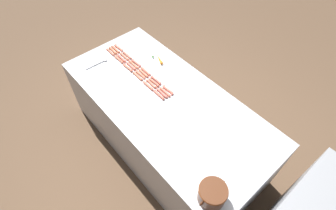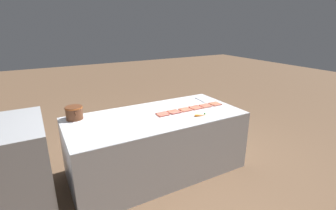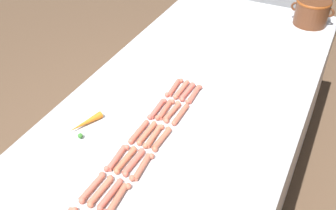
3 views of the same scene
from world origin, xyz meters
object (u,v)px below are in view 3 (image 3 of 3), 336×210
at_px(hot_dog_3, 139,132).
at_px(hot_dog_8, 125,160).
at_px(hot_dog_11, 181,90).
at_px(bean_pot, 312,11).
at_px(hot_dog_5, 174,88).
at_px(hot_dog_13, 110,194).
at_px(hot_dog_10, 165,110).
at_px(hot_dog_16, 172,112).
at_px(hot_dog_7, 101,191).
at_px(hot_dog_21, 162,139).
at_px(hot_dog_9, 147,133).
at_px(hot_dog_22, 180,114).
at_px(hot_dog_15, 154,136).
at_px(hot_dog_14, 134,162).
at_px(hot_dog_17, 187,92).
at_px(hot_dog_1, 92,187).
at_px(hot_dog_4, 157,109).
at_px(back_cabinet, 268,11).
at_px(hot_dog_20, 142,167).
at_px(hot_dog_19, 117,199).
at_px(carrot, 85,124).
at_px(hot_dog_2, 117,158).
at_px(hot_dog_23, 194,94).

height_order(hot_dog_3, hot_dog_8, same).
distance_m(hot_dog_11, bean_pot, 1.12).
height_order(hot_dog_5, hot_dog_13, same).
distance_m(hot_dog_10, hot_dog_16, 0.04).
relative_size(hot_dog_7, hot_dog_21, 1.00).
xyz_separation_m(hot_dog_9, hot_dog_22, (0.08, 0.18, 0.00)).
bearing_deg(hot_dog_15, hot_dog_5, 101.67).
bearing_deg(hot_dog_10, hot_dog_8, -89.93).
bearing_deg(hot_dog_14, hot_dog_17, 90.05).
distance_m(hot_dog_1, bean_pot, 1.80).
bearing_deg(hot_dog_4, back_cabinet, 88.57).
xyz_separation_m(hot_dog_15, hot_dog_20, (0.04, -0.18, 0.00)).
bearing_deg(hot_dog_7, hot_dog_19, -3.65).
distance_m(hot_dog_11, hot_dog_16, 0.18).
bearing_deg(hot_dog_21, hot_dog_5, 107.39).
relative_size(hot_dog_14, hot_dog_20, 1.00).
distance_m(hot_dog_9, bean_pot, 1.45).
bearing_deg(hot_dog_14, hot_dog_8, -175.81).
distance_m(hot_dog_1, hot_dog_11, 0.71).
xyz_separation_m(hot_dog_11, carrot, (-0.27, -0.42, 0.00)).
relative_size(hot_dog_2, hot_dog_14, 1.00).
xyz_separation_m(hot_dog_1, hot_dog_17, (0.07, 0.70, 0.00)).
xyz_separation_m(hot_dog_20, hot_dog_21, (-0.00, 0.18, 0.00)).
relative_size(hot_dog_21, bean_pot, 0.60).
distance_m(back_cabinet, carrot, 2.26).
distance_m(hot_dog_17, hot_dog_22, 0.18).
relative_size(hot_dog_3, hot_dog_23, 1.00).
bearing_deg(hot_dog_5, hot_dog_7, -87.01).
distance_m(hot_dog_11, hot_dog_19, 0.72).
height_order(hot_dog_10, hot_dog_21, same).
bearing_deg(hot_dog_21, hot_dog_4, 122.66).
height_order(hot_dog_2, bean_pot, bean_pot).
distance_m(hot_dog_11, hot_dog_17, 0.03).
height_order(hot_dog_7, carrot, carrot).
relative_size(hot_dog_9, hot_dog_16, 1.00).
xyz_separation_m(hot_dog_13, hot_dog_14, (-0.00, 0.18, 0.00)).
bearing_deg(hot_dog_3, hot_dog_5, 90.53).
distance_m(hot_dog_3, hot_dog_13, 0.35).
xyz_separation_m(hot_dog_2, hot_dog_17, (0.07, 0.53, 0.00)).
relative_size(hot_dog_11, carrot, 0.91).
distance_m(hot_dog_4, hot_dog_17, 0.20).
bearing_deg(hot_dog_3, hot_dog_8, -78.60).
bearing_deg(hot_dog_13, hot_dog_14, 91.21).
relative_size(hot_dog_21, hot_dog_23, 1.00).
distance_m(hot_dog_13, hot_dog_21, 0.35).
xyz_separation_m(hot_dog_8, carrot, (-0.27, 0.11, 0.00)).
bearing_deg(hot_dog_19, hot_dog_17, 93.05).
bearing_deg(hot_dog_9, hot_dog_2, -101.70).
bearing_deg(hot_dog_15, hot_dog_7, -96.10).
bearing_deg(hot_dog_23, hot_dog_14, -94.07).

